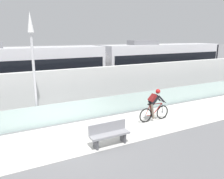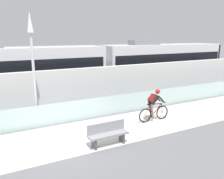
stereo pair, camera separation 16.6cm
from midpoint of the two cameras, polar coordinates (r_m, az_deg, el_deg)
ground_plane at (r=10.12m, az=-8.89°, el=-11.45°), size 200.00×200.00×0.00m
bike_path_deck at (r=10.12m, az=-8.89°, el=-11.41°), size 32.00×3.20×0.01m
glass_parapet at (r=11.59m, az=-11.97°, el=-5.64°), size 32.00×0.05×1.02m
concrete_barrier_wall at (r=13.09m, az=-14.27°, el=-0.56°), size 32.00×0.36×2.36m
tram_rail_near at (r=15.73m, az=-16.18°, el=-2.83°), size 32.00×0.08×0.01m
tram_rail_far at (r=17.10m, az=-17.17°, el=-1.64°), size 32.00×0.08×0.01m
tram at (r=17.43m, az=-2.29°, el=5.54°), size 22.56×2.54×3.81m
cyclist_on_bike at (r=11.73m, az=10.65°, el=-3.87°), size 1.77×0.58×1.61m
lamp_post_antenna at (r=11.09m, az=-18.49°, el=7.86°), size 0.28×0.28×5.20m
bench at (r=9.17m, az=-0.55°, el=-10.67°), size 1.60×0.45×0.89m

